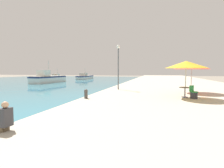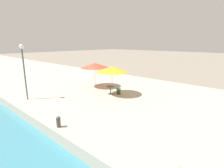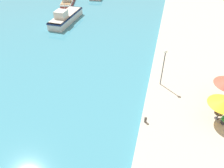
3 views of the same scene
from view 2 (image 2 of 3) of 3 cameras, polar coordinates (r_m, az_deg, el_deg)
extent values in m
cube|color=#BCB29E|center=(34.31, -26.34, 3.61)|extent=(16.00, 90.00, 0.70)
cylinder|color=#B7B7B7|center=(15.91, 0.00, 0.46)|extent=(0.06, 0.06, 2.26)
cone|color=yellow|center=(15.67, 0.00, 4.86)|extent=(2.88, 2.88, 0.50)
cylinder|color=#B7B7B7|center=(18.91, -5.58, 2.44)|extent=(0.06, 0.06, 2.22)
cone|color=#E04C38|center=(18.72, -5.67, 6.11)|extent=(3.02, 3.02, 0.53)
cylinder|color=#333338|center=(16.32, -0.51, -3.24)|extent=(0.44, 0.44, 0.04)
cylinder|color=#333338|center=(16.23, -0.51, -2.12)|extent=(0.08, 0.08, 0.70)
cylinder|color=#4C4742|center=(16.13, -0.51, -0.86)|extent=(0.80, 0.80, 0.04)
cube|color=#2D2D33|center=(16.27, 2.13, -2.55)|extent=(0.48, 0.48, 0.45)
cube|color=#2D8E42|center=(16.20, 2.14, -1.68)|extent=(0.56, 0.56, 0.06)
cube|color=#2D8E42|center=(16.14, 1.44, -0.89)|extent=(0.34, 0.31, 0.40)
cylinder|color=#4C4742|center=(10.63, -17.06, -12.18)|extent=(0.24, 0.24, 0.45)
sphere|color=#4C4742|center=(10.50, -17.17, -10.72)|extent=(0.26, 0.26, 0.26)
cylinder|color=#565B60|center=(16.04, -26.59, 2.66)|extent=(0.12, 0.12, 4.20)
sphere|color=white|center=(15.83, -27.47, 10.78)|extent=(0.36, 0.36, 0.36)
camera|label=1|loc=(10.28, 56.53, -8.65)|focal=28.00mm
camera|label=3|loc=(13.94, 110.40, 51.12)|focal=35.00mm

